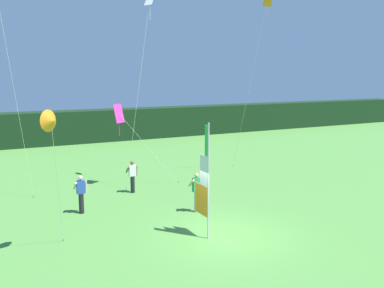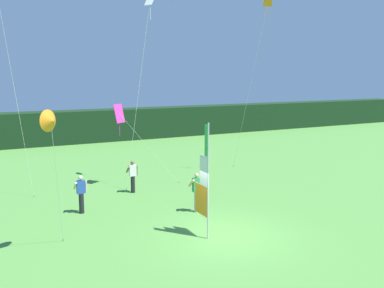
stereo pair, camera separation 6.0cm
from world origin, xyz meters
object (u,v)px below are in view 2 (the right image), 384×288
(person_near_banner, at_px, (197,191))
(person_far_left, at_px, (133,176))
(kite_orange_diamond_1, at_px, (265,18))
(kite_magenta_diamond_4, at_px, (121,116))
(banner_flag, at_px, (204,182))
(person_mid_field, at_px, (81,193))
(kite_orange_delta_3, at_px, (51,121))
(kite_white_diamond_2, at_px, (148,16))

(person_near_banner, height_order, person_far_left, person_near_banner)
(person_near_banner, distance_m, kite_orange_diamond_1, 11.80)
(person_near_banner, distance_m, kite_magenta_diamond_4, 6.75)
(banner_flag, xyz_separation_m, person_far_left, (-0.39, 6.99, -1.20))
(banner_flag, distance_m, kite_orange_diamond_1, 13.02)
(person_far_left, bearing_deg, person_near_banner, -71.12)
(person_mid_field, xyz_separation_m, kite_orange_delta_3, (-1.78, -4.31, 3.69))
(banner_flag, relative_size, kite_orange_diamond_1, 0.41)
(kite_white_diamond_2, bearing_deg, kite_magenta_diamond_4, 175.53)
(banner_flag, bearing_deg, kite_white_diamond_2, 82.11)
(person_near_banner, xyz_separation_m, kite_magenta_diamond_4, (-1.52, 5.89, 2.92))
(person_mid_field, relative_size, person_far_left, 1.02)
(kite_orange_delta_3, height_order, kite_magenta_diamond_4, kite_orange_delta_3)
(person_near_banner, xyz_separation_m, kite_orange_diamond_1, (6.88, 4.66, 8.38))
(kite_orange_delta_3, bearing_deg, person_far_left, 52.71)
(person_near_banner, distance_m, person_far_left, 4.56)
(person_mid_field, bearing_deg, kite_magenta_diamond_4, 50.25)
(person_far_left, distance_m, kite_magenta_diamond_4, 3.37)
(kite_orange_delta_3, bearing_deg, banner_flag, -5.71)
(kite_magenta_diamond_4, bearing_deg, person_mid_field, -129.75)
(person_far_left, xyz_separation_m, kite_orange_delta_3, (-4.92, -6.46, 3.71))
(kite_white_diamond_2, height_order, kite_magenta_diamond_4, kite_white_diamond_2)
(banner_flag, xyz_separation_m, kite_magenta_diamond_4, (-0.44, 8.57, 1.78))
(person_far_left, height_order, kite_orange_delta_3, kite_orange_delta_3)
(kite_white_diamond_2, bearing_deg, banner_flag, -97.89)
(kite_white_diamond_2, bearing_deg, kite_orange_delta_3, -129.34)
(banner_flag, height_order, person_near_banner, banner_flag)
(kite_orange_diamond_1, xyz_separation_m, kite_magenta_diamond_4, (-8.40, 1.23, -5.46))
(person_near_banner, xyz_separation_m, person_mid_field, (-4.62, 2.17, -0.04))
(person_mid_field, distance_m, kite_orange_delta_3, 5.95)
(banner_flag, distance_m, person_far_left, 7.10)
(person_near_banner, height_order, kite_white_diamond_2, kite_white_diamond_2)
(person_far_left, bearing_deg, kite_magenta_diamond_4, 91.66)
(person_mid_field, height_order, kite_magenta_diamond_4, kite_magenta_diamond_4)
(banner_flag, bearing_deg, kite_magenta_diamond_4, 92.94)
(person_near_banner, height_order, person_mid_field, person_near_banner)
(banner_flag, bearing_deg, kite_orange_diamond_1, 42.64)
(person_far_left, bearing_deg, kite_white_diamond_2, 42.82)
(person_far_left, relative_size, kite_orange_diamond_1, 0.16)
(kite_white_diamond_2, bearing_deg, person_mid_field, -142.60)
(kite_white_diamond_2, height_order, kite_orange_delta_3, kite_white_diamond_2)
(banner_flag, xyz_separation_m, person_near_banner, (1.08, 2.68, -1.14))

